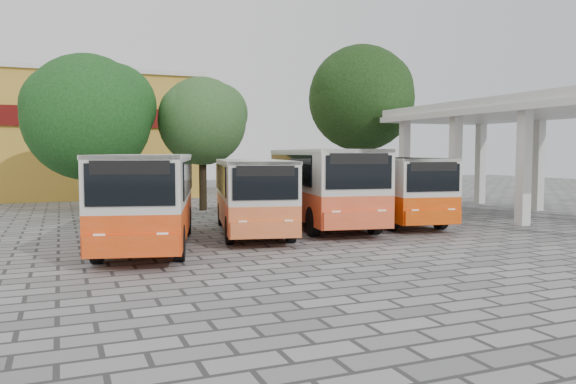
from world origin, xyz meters
name	(u,v)px	position (x,y,z in m)	size (l,w,h in m)	color
ground	(383,243)	(0.00, 0.00, 0.00)	(90.00, 90.00, 0.00)	slate
terminal_shelter	(533,111)	(10.50, 4.00, 4.91)	(6.80, 15.80, 5.40)	silver
shophouse_block	(42,136)	(-11.00, 25.99, 4.16)	(20.40, 10.40, 8.30)	gold
bus_far_left	(148,194)	(-7.30, 2.23, 1.70)	(4.39, 8.61, 2.94)	#E6430D
bus_centre_left	(252,191)	(-3.29, 3.80, 1.58)	(3.85, 7.95, 2.73)	orange
bus_centre_right	(323,182)	(0.06, 4.76, 1.81)	(4.00, 9.02, 3.13)	#EB5329
bus_far_right	(390,185)	(3.22, 4.66, 1.62)	(3.50, 8.04, 2.79)	#E14503
tree_left	(89,113)	(-8.53, 12.74, 4.89)	(6.33, 6.03, 7.70)	#48321F
tree_middle	(203,118)	(-2.94, 12.81, 4.78)	(4.77, 4.55, 6.90)	black
tree_right	(362,95)	(7.88, 15.33, 6.64)	(6.98, 6.64, 9.75)	#483415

